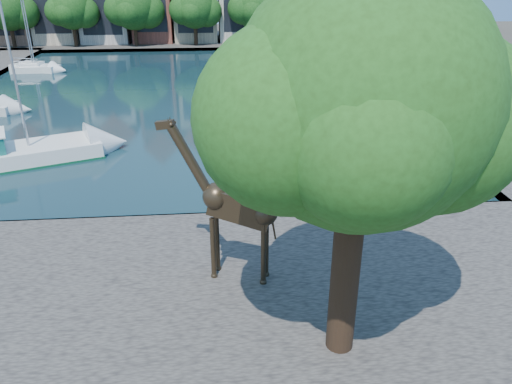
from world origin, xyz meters
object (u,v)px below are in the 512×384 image
plane_tree (365,109)px  motorsailer (0,153)px  giraffe_statue (232,206)px  sailboat_right_a (371,129)px

plane_tree → motorsailer: size_ratio=0.99×
giraffe_statue → motorsailer: bearing=134.8°
sailboat_right_a → giraffe_statue: bearing=-121.5°
giraffe_statue → motorsailer: 18.42m
plane_tree → sailboat_right_a: size_ratio=1.31×
sailboat_right_a → plane_tree: bearing=-108.9°
motorsailer → plane_tree: bearing=-46.6°
motorsailer → sailboat_right_a: bearing=8.5°
motorsailer → sailboat_right_a: motorsailer is taller
giraffe_statue → motorsailer: (-12.85, 12.96, -2.46)m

